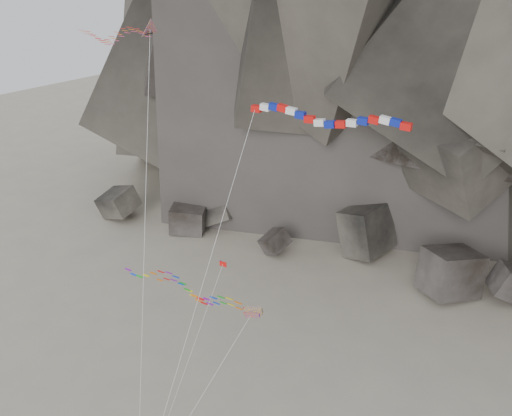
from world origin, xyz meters
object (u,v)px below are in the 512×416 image
Objects in this scene: banner_kite at (325,120)px; pennant_kite at (209,303)px; delta_kite at (111,35)px; parafoil_kite at (182,286)px.

pennant_kite is at bearing -145.81° from banner_kite.
pennant_kite is (10.32, -1.92, -18.21)m from delta_kite.
banner_kite is at bearing 20.19° from delta_kite.
delta_kite reaches higher than parafoil_kite.
banner_kite is at bearing -11.90° from parafoil_kite.
banner_kite is 1.72× the size of pennant_kite.
parafoil_kite is (-11.94, -1.94, -15.75)m from banner_kite.
delta_kite is 17.37m from banner_kite.
parafoil_kite is at bearing 147.24° from pennant_kite.
parafoil_kite is at bearing -178.51° from banner_kite.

